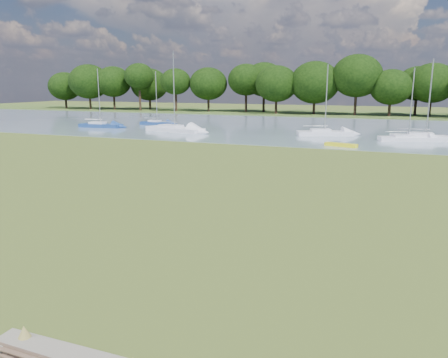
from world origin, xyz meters
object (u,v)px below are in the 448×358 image
(kayak, at_px, (341,145))
(sailboat_0, at_px, (100,124))
(sailboat_3, at_px, (174,128))
(sailboat_2, at_px, (408,137))
(sailboat_6, at_px, (157,122))
(sailboat_7, at_px, (324,132))
(sailboat_4, at_px, (425,136))

(kayak, relative_size, sailboat_0, 0.39)
(sailboat_3, bearing_deg, sailboat_2, 14.73)
(sailboat_6, relative_size, sailboat_7, 0.95)
(sailboat_3, bearing_deg, sailboat_0, -170.75)
(sailboat_0, bearing_deg, sailboat_7, -2.46)
(sailboat_0, bearing_deg, sailboat_2, -5.66)
(sailboat_3, height_order, sailboat_7, sailboat_3)
(sailboat_7, bearing_deg, sailboat_0, 160.00)
(kayak, height_order, sailboat_2, sailboat_2)
(sailboat_0, relative_size, sailboat_2, 1.05)
(sailboat_2, height_order, sailboat_7, sailboat_7)
(sailboat_2, bearing_deg, sailboat_6, 151.40)
(sailboat_6, bearing_deg, sailboat_0, -135.22)
(sailboat_2, relative_size, sailboat_3, 0.77)
(sailboat_3, relative_size, sailboat_6, 1.28)
(kayak, xyz_separation_m, sailboat_6, (-28.45, 13.88, 0.27))
(sailboat_2, distance_m, sailboat_4, 2.16)
(sailboat_0, height_order, sailboat_4, sailboat_4)
(kayak, bearing_deg, sailboat_3, 179.18)
(sailboat_4, height_order, sailboat_6, sailboat_4)
(sailboat_7, bearing_deg, sailboat_6, 146.34)
(sailboat_7, bearing_deg, kayak, -93.85)
(sailboat_2, distance_m, sailboat_6, 35.31)
(sailboat_6, bearing_deg, kayak, -30.77)
(sailboat_0, xyz_separation_m, sailboat_6, (5.44, 6.38, -0.03))
(sailboat_0, height_order, sailboat_3, sailboat_3)
(kayak, relative_size, sailboat_3, 0.32)
(sailboat_0, distance_m, sailboat_6, 8.38)
(sailboat_0, relative_size, sailboat_3, 0.81)
(sailboat_2, xyz_separation_m, sailboat_3, (-27.86, -0.44, 0.08))
(sailboat_0, xyz_separation_m, sailboat_3, (12.20, -0.98, 0.03))
(kayak, bearing_deg, sailboat_4, 61.95)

